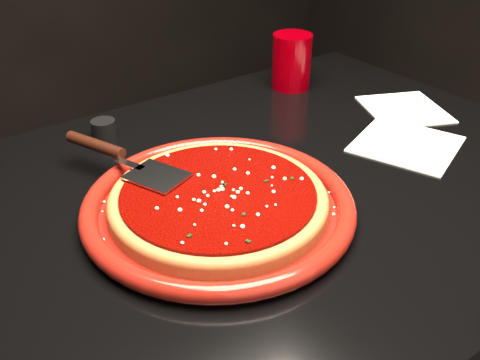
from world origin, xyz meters
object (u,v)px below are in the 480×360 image
(plate, at_px, (219,205))
(pizza_server, at_px, (125,157))
(cup, at_px, (292,61))
(table, at_px, (241,355))
(ramekin, at_px, (104,129))

(plate, relative_size, pizza_server, 1.39)
(pizza_server, xyz_separation_m, cup, (0.47, 0.16, 0.01))
(table, xyz_separation_m, ramekin, (-0.10, 0.29, 0.39))
(cup, height_order, ramekin, cup)
(plate, bearing_deg, ramekin, 95.91)
(table, distance_m, pizza_server, 0.46)
(cup, bearing_deg, pizza_server, -161.44)
(table, relative_size, pizza_server, 4.26)
(pizza_server, height_order, cup, cup)
(plate, relative_size, cup, 3.32)
(table, relative_size, cup, 10.16)
(pizza_server, distance_m, cup, 0.50)
(pizza_server, bearing_deg, ramekin, 56.00)
(pizza_server, relative_size, ramekin, 6.37)
(table, xyz_separation_m, cup, (0.34, 0.28, 0.43))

